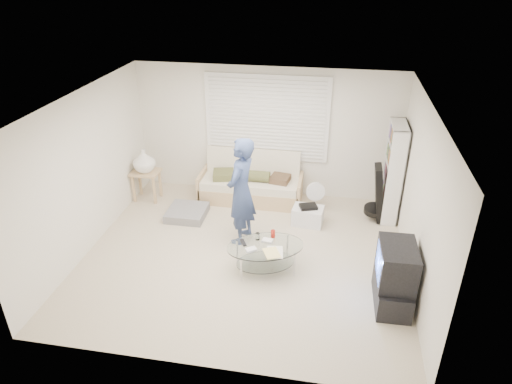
% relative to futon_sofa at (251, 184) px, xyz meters
% --- Properties ---
extents(ground, '(5.00, 5.00, 0.00)m').
position_rel_futon_sofa_xyz_m(ground, '(0.24, -1.87, -0.31)').
color(ground, tan).
rests_on(ground, ground).
extents(room_shell, '(5.02, 4.52, 2.51)m').
position_rel_futon_sofa_xyz_m(room_shell, '(0.24, -1.39, 1.32)').
color(room_shell, silver).
rests_on(room_shell, ground).
extents(window_blinds, '(2.32, 0.08, 1.62)m').
position_rel_futon_sofa_xyz_m(window_blinds, '(0.24, 0.33, 1.24)').
color(window_blinds, silver).
rests_on(window_blinds, ground).
extents(futon_sofa, '(1.95, 0.79, 0.96)m').
position_rel_futon_sofa_xyz_m(futon_sofa, '(0.00, 0.00, 0.00)').
color(futon_sofa, tan).
rests_on(futon_sofa, ground).
extents(grey_floor_pillow, '(0.68, 0.68, 0.15)m').
position_rel_futon_sofa_xyz_m(grey_floor_pillow, '(-1.03, -0.86, -0.24)').
color(grey_floor_pillow, slate).
rests_on(grey_floor_pillow, ground).
extents(side_table, '(0.52, 0.42, 1.03)m').
position_rel_futon_sofa_xyz_m(side_table, '(-1.98, -0.35, 0.45)').
color(side_table, tan).
rests_on(side_table, ground).
extents(bookshelf, '(0.28, 0.74, 1.76)m').
position_rel_futon_sofa_xyz_m(bookshelf, '(2.56, -0.20, 0.57)').
color(bookshelf, white).
rests_on(bookshelf, ground).
extents(guitar_case, '(0.37, 0.38, 1.04)m').
position_rel_futon_sofa_xyz_m(guitar_case, '(2.35, -0.38, 0.15)').
color(guitar_case, black).
rests_on(guitar_case, ground).
extents(floor_fan, '(0.36, 0.24, 0.59)m').
position_rel_futon_sofa_xyz_m(floor_fan, '(1.25, -0.24, 0.03)').
color(floor_fan, white).
rests_on(floor_fan, ground).
extents(storage_bin, '(0.56, 0.42, 0.37)m').
position_rel_futon_sofa_xyz_m(storage_bin, '(1.16, -0.73, -0.15)').
color(storage_bin, white).
rests_on(storage_bin, ground).
extents(tv_unit, '(0.49, 0.86, 0.92)m').
position_rel_futon_sofa_xyz_m(tv_unit, '(2.44, -2.61, 0.13)').
color(tv_unit, black).
rests_on(tv_unit, ground).
extents(coffee_table, '(1.33, 1.08, 0.55)m').
position_rel_futon_sofa_xyz_m(coffee_table, '(0.62, -2.17, 0.03)').
color(coffee_table, silver).
rests_on(coffee_table, ground).
extents(standing_person, '(0.58, 0.74, 1.81)m').
position_rel_futon_sofa_xyz_m(standing_person, '(0.11, -1.42, 0.59)').
color(standing_person, navy).
rests_on(standing_person, ground).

